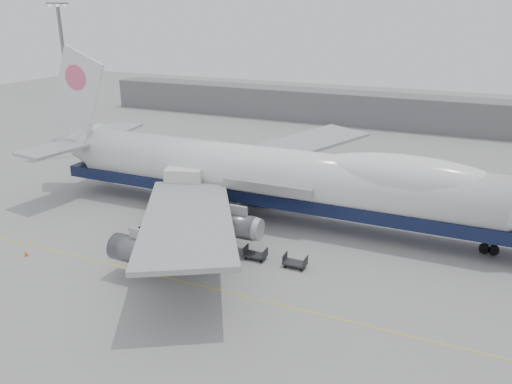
% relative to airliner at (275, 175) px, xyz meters
% --- Properties ---
extents(ground, '(260.00, 260.00, 0.00)m').
position_rel_airliner_xyz_m(ground, '(-0.64, -12.00, -5.62)').
color(ground, gray).
rests_on(ground, ground).
extents(apron_line, '(60.00, 0.15, 0.01)m').
position_rel_airliner_xyz_m(apron_line, '(-0.64, -18.00, -5.62)').
color(apron_line, gold).
rests_on(apron_line, ground).
extents(hangar, '(110.00, 8.00, 7.00)m').
position_rel_airliner_xyz_m(hangar, '(-10.64, 58.00, -2.12)').
color(hangar, slate).
rests_on(hangar, ground).
extents(floodlight_mast, '(2.40, 2.40, 25.43)m').
position_rel_airliner_xyz_m(floodlight_mast, '(-42.64, 12.00, 8.64)').
color(floodlight_mast, slate).
rests_on(floodlight_mast, ground).
extents(airliner, '(67.00, 55.30, 19.98)m').
position_rel_airliner_xyz_m(airliner, '(0.00, 0.00, 0.00)').
color(airliner, white).
rests_on(airliner, ground).
extents(catering_truck, '(5.34, 4.28, 6.08)m').
position_rel_airliner_xyz_m(catering_truck, '(-10.65, -3.48, -2.19)').
color(catering_truck, '#162744').
rests_on(catering_truck, ground).
extents(traffic_cone, '(0.39, 0.39, 0.58)m').
position_rel_airliner_xyz_m(traffic_cone, '(-20.10, -20.07, -5.35)').
color(traffic_cone, '#FF500D').
rests_on(traffic_cone, ground).
extents(dolly_0, '(2.30, 1.35, 1.30)m').
position_rel_airliner_xyz_m(dolly_0, '(-10.83, -10.99, -5.09)').
color(dolly_0, '#2D2D30').
rests_on(dolly_0, ground).
extents(dolly_1, '(2.30, 1.35, 1.30)m').
position_rel_airliner_xyz_m(dolly_1, '(-6.48, -10.99, -5.09)').
color(dolly_1, '#2D2D30').
rests_on(dolly_1, ground).
extents(dolly_2, '(2.30, 1.35, 1.30)m').
position_rel_airliner_xyz_m(dolly_2, '(-2.13, -10.99, -5.09)').
color(dolly_2, '#2D2D30').
rests_on(dolly_2, ground).
extents(dolly_3, '(2.30, 1.35, 1.30)m').
position_rel_airliner_xyz_m(dolly_3, '(2.22, -10.99, -5.09)').
color(dolly_3, '#2D2D30').
rests_on(dolly_3, ground).
extents(dolly_4, '(2.30, 1.35, 1.30)m').
position_rel_airliner_xyz_m(dolly_4, '(6.57, -10.99, -5.09)').
color(dolly_4, '#2D2D30').
rests_on(dolly_4, ground).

